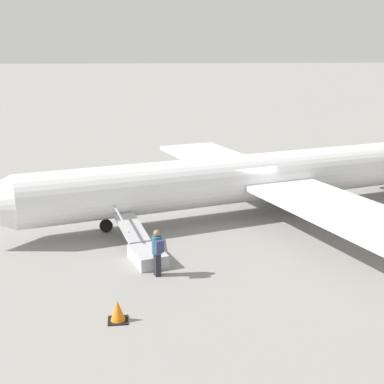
{
  "coord_description": "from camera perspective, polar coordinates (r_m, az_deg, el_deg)",
  "views": [
    {
      "loc": [
        5.8,
        25.02,
        7.91
      ],
      "look_at": [
        2.96,
        1.67,
        1.63
      ],
      "focal_mm": 50.0,
      "sensor_mm": 36.0,
      "label": 1
    }
  ],
  "objects": [
    {
      "name": "traffic_cone_near_stairs",
      "position": [
        16.57,
        -7.93,
        -12.51
      ],
      "size": [
        0.61,
        0.61,
        0.67
      ],
      "color": "black",
      "rests_on": "ground"
    },
    {
      "name": "airplane_main",
      "position": [
        26.82,
        7.54,
        1.72
      ],
      "size": [
        27.18,
        21.07,
        6.12
      ],
      "rotation": [
        0.0,
        0.0,
        0.29
      ],
      "color": "white",
      "rests_on": "ground"
    },
    {
      "name": "ground_plane",
      "position": [
        26.88,
        5.85,
        -2.24
      ],
      "size": [
        600.0,
        600.0,
        0.0
      ],
      "primitive_type": "plane",
      "color": "gray"
    },
    {
      "name": "boarding_stairs",
      "position": [
        21.0,
        -5.13,
        -6.18
      ],
      "size": [
        2.13,
        4.13,
        1.58
      ],
      "rotation": [
        0.0,
        0.0,
        -1.28
      ],
      "color": "#B2B2B7",
      "rests_on": "ground"
    },
    {
      "name": "passenger",
      "position": [
        19.2,
        -3.72,
        -6.16
      ],
      "size": [
        0.42,
        0.56,
        1.74
      ],
      "rotation": [
        0.0,
        0.0,
        -1.28
      ],
      "color": "#23232D",
      "rests_on": "ground"
    }
  ]
}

